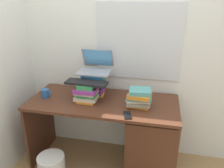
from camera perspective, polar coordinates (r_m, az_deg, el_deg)
The scene contains 12 objects.
ground_plane at distance 2.76m, azimuth -2.03°, elevation -18.88°, with size 6.00×6.00×0.00m, color #9E7A4C.
wall_back at distance 2.50m, azimuth -0.24°, elevation 10.35°, with size 6.00×0.06×2.60m.
wall_left at distance 2.58m, azimuth -24.62°, elevation 8.73°, with size 0.05×6.00×2.60m, color silver.
desk at distance 2.43m, azimuth 6.93°, elevation -12.88°, with size 1.52×0.66×0.78m.
book_stack_tall at distance 2.43m, azimuth -4.54°, elevation 0.18°, with size 0.25×0.20×0.25m.
book_stack_keyboard_riser at distance 2.30m, azimuth -6.45°, elevation -2.20°, with size 0.24×0.20×0.19m.
book_stack_side at distance 2.19m, azimuth 6.85°, elevation -3.41°, with size 0.24×0.21×0.18m.
laptop at distance 2.43m, azimuth -4.15°, elevation 4.51°, with size 0.34×0.33×0.22m.
keyboard at distance 2.25m, azimuth -6.44°, elevation 0.31°, with size 0.42×0.14×0.02m, color black.
computer_mouse at distance 2.30m, azimuth 4.10°, elevation -4.20°, with size 0.06×0.10×0.04m, color #A5A8AD.
mug at distance 2.49m, azimuth -16.37°, elevation -2.27°, with size 0.12×0.08×0.09m.
cell_phone at distance 2.06m, azimuth 3.88°, elevation -7.83°, with size 0.07×0.14×0.01m, color black.
Camera 1 is at (0.53, -2.02, 1.80)m, focal length 36.38 mm.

